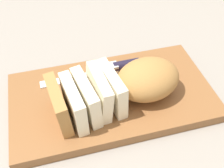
% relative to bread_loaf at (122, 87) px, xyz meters
% --- Properties ---
extents(ground_plane, '(3.00, 3.00, 0.00)m').
position_rel_bread_loaf_xyz_m(ground_plane, '(0.02, -0.02, -0.07)').
color(ground_plane, gray).
extents(cutting_board, '(0.47, 0.26, 0.02)m').
position_rel_bread_loaf_xyz_m(cutting_board, '(0.02, -0.02, -0.05)').
color(cutting_board, brown).
rests_on(cutting_board, ground_plane).
extents(bread_loaf, '(0.30, 0.15, 0.09)m').
position_rel_bread_loaf_xyz_m(bread_loaf, '(0.00, 0.00, 0.00)').
color(bread_loaf, '#A8753D').
rests_on(bread_loaf, cutting_board).
extents(bread_knife, '(0.25, 0.03, 0.02)m').
position_rel_bread_loaf_xyz_m(bread_knife, '(-0.01, -0.10, -0.03)').
color(bread_knife, silver).
rests_on(bread_knife, cutting_board).
extents(crumb_near_knife, '(0.01, 0.01, 0.01)m').
position_rel_bread_loaf_xyz_m(crumb_near_knife, '(0.03, 0.00, -0.04)').
color(crumb_near_knife, tan).
rests_on(crumb_near_knife, cutting_board).
extents(crumb_near_loaf, '(0.01, 0.01, 0.01)m').
position_rel_bread_loaf_xyz_m(crumb_near_loaf, '(0.03, -0.06, -0.04)').
color(crumb_near_loaf, tan).
rests_on(crumb_near_loaf, cutting_board).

